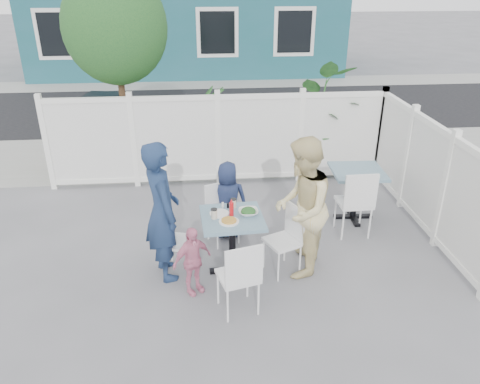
{
  "coord_description": "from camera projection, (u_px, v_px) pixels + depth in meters",
  "views": [
    {
      "loc": [
        -0.21,
        -5.34,
        3.48
      ],
      "look_at": [
        0.27,
        0.02,
        0.92
      ],
      "focal_mm": 35.0,
      "sensor_mm": 36.0,
      "label": 1
    }
  ],
  "objects": [
    {
      "name": "potted_shrub_a",
      "position": [
        207.0,
        129.0,
        8.76
      ],
      "size": [
        1.08,
        1.08,
        1.56
      ],
      "primitive_type": "imported",
      "rotation": [
        0.0,
        0.0,
        4.99
      ],
      "color": "#18441E",
      "rests_on": "ground"
    },
    {
      "name": "salt_shaker",
      "position": [
        223.0,
        205.0,
        5.85
      ],
      "size": [
        0.03,
        0.03,
        0.07
      ],
      "primitive_type": "cylinder",
      "color": "white",
      "rests_on": "main_table"
    },
    {
      "name": "woman",
      "position": [
        302.0,
        208.0,
        5.64
      ],
      "size": [
        0.91,
        1.03,
        1.77
      ],
      "primitive_type": "imported",
      "rotation": [
        0.0,
        0.0,
        -1.89
      ],
      "color": "gold",
      "rests_on": "ground"
    },
    {
      "name": "tree",
      "position": [
        115.0,
        27.0,
        8.04
      ],
      "size": [
        1.8,
        1.62,
        3.59
      ],
      "color": "#382316",
      "rests_on": "ground"
    },
    {
      "name": "chair_right",
      "position": [
        288.0,
        234.0,
        5.81
      ],
      "size": [
        0.51,
        0.52,
        0.88
      ],
      "rotation": [
        0.0,
        0.0,
        1.99
      ],
      "color": "white",
      "rests_on": "ground"
    },
    {
      "name": "boy",
      "position": [
        228.0,
        200.0,
        6.56
      ],
      "size": [
        0.56,
        0.37,
        1.12
      ],
      "primitive_type": "imported",
      "rotation": [
        0.0,
        0.0,
        3.11
      ],
      "color": "#1C2649",
      "rests_on": "ground"
    },
    {
      "name": "chair_spare",
      "position": [
        357.0,
        199.0,
        6.53
      ],
      "size": [
        0.47,
        0.45,
        1.01
      ],
      "rotation": [
        0.0,
        0.0,
        0.02
      ],
      "color": "white",
      "rests_on": "ground"
    },
    {
      "name": "chair_left",
      "position": [
        172.0,
        236.0,
        5.8
      ],
      "size": [
        0.46,
        0.47,
        0.86
      ],
      "rotation": [
        0.0,
        0.0,
        -1.82
      ],
      "color": "white",
      "rests_on": "ground"
    },
    {
      "name": "near_sidewalk",
      "position": [
        211.0,
        155.0,
        9.73
      ],
      "size": [
        24.0,
        2.6,
        0.01
      ],
      "primitive_type": "cube",
      "color": "gray",
      "rests_on": "ground"
    },
    {
      "name": "fence_back",
      "position": [
        218.0,
        141.0,
        8.14
      ],
      "size": [
        5.86,
        0.08,
        1.6
      ],
      "color": "white",
      "rests_on": "ground"
    },
    {
      "name": "fence_right",
      "position": [
        424.0,
        176.0,
        6.76
      ],
      "size": [
        0.08,
        3.66,
        1.6
      ],
      "rotation": [
        0.0,
        0.0,
        1.57
      ],
      "color": "white",
      "rests_on": "ground"
    },
    {
      "name": "pepper_shaker",
      "position": [
        228.0,
        206.0,
        5.84
      ],
      "size": [
        0.03,
        0.03,
        0.07
      ],
      "primitive_type": "cylinder",
      "color": "black",
      "rests_on": "main_table"
    },
    {
      "name": "coffee_cup_b",
      "position": [
        233.0,
        204.0,
        5.84
      ],
      "size": [
        0.07,
        0.07,
        0.11
      ],
      "primitive_type": "cylinder",
      "color": "beige",
      "rests_on": "main_table"
    },
    {
      "name": "plate_main",
      "position": [
        229.0,
        221.0,
        5.52
      ],
      "size": [
        0.24,
        0.24,
        0.02
      ],
      "primitive_type": "cylinder",
      "color": "white",
      "rests_on": "main_table"
    },
    {
      "name": "chair_back",
      "position": [
        221.0,
        209.0,
        6.49
      ],
      "size": [
        0.49,
        0.48,
        0.84
      ],
      "rotation": [
        0.0,
        0.0,
        3.54
      ],
      "color": "white",
      "rests_on": "ground"
    },
    {
      "name": "street",
      "position": [
        207.0,
        108.0,
        13.06
      ],
      "size": [
        24.0,
        5.0,
        0.01
      ],
      "primitive_type": "cube",
      "color": "black",
      "rests_on": "ground"
    },
    {
      "name": "spare_table",
      "position": [
        357.0,
        181.0,
        7.0
      ],
      "size": [
        0.79,
        0.79,
        0.8
      ],
      "rotation": [
        0.0,
        0.0,
        -0.05
      ],
      "color": "slate",
      "rests_on": "ground"
    },
    {
      "name": "salad_bowl",
      "position": [
        248.0,
        212.0,
        5.69
      ],
      "size": [
        0.24,
        0.24,
        0.06
      ],
      "primitive_type": "imported",
      "color": "white",
      "rests_on": "main_table"
    },
    {
      "name": "toddler",
      "position": [
        192.0,
        261.0,
        5.42
      ],
      "size": [
        0.54,
        0.45,
        0.87
      ],
      "primitive_type": "imported",
      "rotation": [
        0.0,
        0.0,
        0.58
      ],
      "color": "pink",
      "rests_on": "ground"
    },
    {
      "name": "main_table",
      "position": [
        232.0,
        229.0,
        5.72
      ],
      "size": [
        0.79,
        0.79,
        0.79
      ],
      "rotation": [
        0.0,
        0.0,
        0.06
      ],
      "color": "slate",
      "rests_on": "ground"
    },
    {
      "name": "utility_cabinet",
      "position": [
        108.0,
        127.0,
        9.48
      ],
      "size": [
        0.72,
        0.57,
        1.22
      ],
      "primitive_type": "cube",
      "rotation": [
        0.0,
        0.0,
        -0.17
      ],
      "color": "gold",
      "rests_on": "ground"
    },
    {
      "name": "coffee_cup_a",
      "position": [
        214.0,
        214.0,
        5.59
      ],
      "size": [
        0.08,
        0.08,
        0.11
      ],
      "primitive_type": "cylinder",
      "color": "beige",
      "rests_on": "main_table"
    },
    {
      "name": "ground",
      "position": [
        220.0,
        255.0,
        6.31
      ],
      "size": [
        80.0,
        80.0,
        0.0
      ],
      "primitive_type": "plane",
      "color": "slate"
    },
    {
      "name": "potted_shrub_b",
      "position": [
        315.0,
        120.0,
        8.76
      ],
      "size": [
        1.86,
        2.02,
        1.89
      ],
      "primitive_type": "imported",
      "rotation": [
        0.0,
        0.0,
        1.83
      ],
      "color": "#18441E",
      "rests_on": "ground"
    },
    {
      "name": "plate_side",
      "position": [
        219.0,
        213.0,
        5.7
      ],
      "size": [
        0.24,
        0.24,
        0.02
      ],
      "primitive_type": "cylinder",
      "color": "white",
      "rests_on": "main_table"
    },
    {
      "name": "far_sidewalk",
      "position": [
        204.0,
        84.0,
        15.84
      ],
      "size": [
        24.0,
        1.6,
        0.01
      ],
      "primitive_type": "cube",
      "color": "gray",
      "rests_on": "ground"
    },
    {
      "name": "man",
      "position": [
        162.0,
        212.0,
        5.57
      ],
      "size": [
        0.6,
        0.74,
        1.76
      ],
      "primitive_type": "imported",
      "rotation": [
        0.0,
        0.0,
        1.89
      ],
      "color": "navy",
      "rests_on": "ground"
    },
    {
      "name": "chair_near",
      "position": [
        240.0,
        273.0,
        5.02
      ],
      "size": [
        0.51,
        0.5,
        0.92
      ],
      "rotation": [
        0.0,
        0.0,
        0.27
      ],
      "color": "white",
      "rests_on": "ground"
    },
    {
      "name": "ketchup_bottle",
      "position": [
        231.0,
        209.0,
        5.64
      ],
      "size": [
        0.05,
        0.05,
        0.17
      ],
      "primitive_type": "cylinder",
      "color": "red",
      "rests_on": "main_table"
    }
  ]
}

